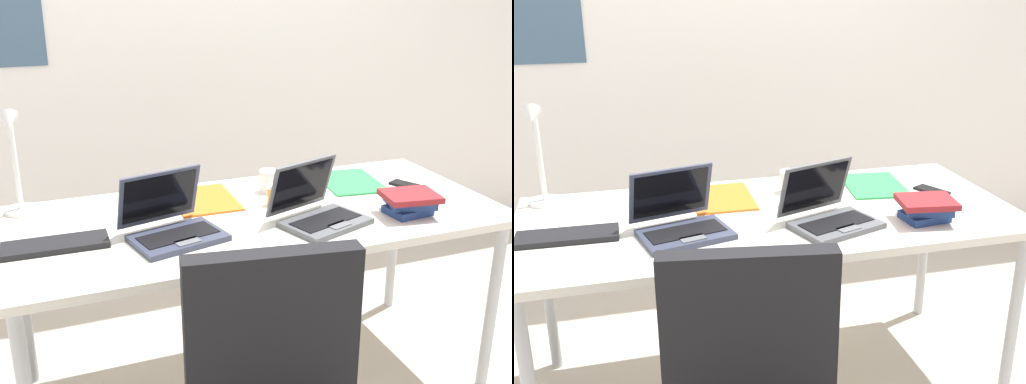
% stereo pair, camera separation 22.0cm
% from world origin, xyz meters
% --- Properties ---
extents(ground_plane, '(12.00, 12.00, 0.00)m').
position_xyz_m(ground_plane, '(0.00, 0.00, 0.00)').
color(ground_plane, '#B7AD9E').
extents(wall_back, '(6.00, 0.13, 2.60)m').
position_xyz_m(wall_back, '(-0.00, 1.10, 1.30)').
color(wall_back, silver).
rests_on(wall_back, ground_plane).
extents(desk, '(1.80, 0.80, 0.74)m').
position_xyz_m(desk, '(0.00, 0.00, 0.68)').
color(desk, silver).
rests_on(desk, ground_plane).
extents(desk_lamp, '(0.12, 0.18, 0.40)m').
position_xyz_m(desk_lamp, '(-0.80, 0.28, 0.94)').
color(desk_lamp, white).
rests_on(desk_lamp, desk).
extents(laptop_mid_desk, '(0.34, 0.32, 0.21)m').
position_xyz_m(laptop_mid_desk, '(-0.34, -0.11, 0.78)').
color(laptop_mid_desk, '#33384C').
rests_on(laptop_mid_desk, desk).
extents(laptop_front_left, '(0.35, 0.33, 0.21)m').
position_xyz_m(laptop_front_left, '(0.17, -0.16, 0.78)').
color(laptop_front_left, '#515459').
rests_on(laptop_front_left, desk).
extents(external_keyboard, '(0.33, 0.13, 0.02)m').
position_xyz_m(external_keyboard, '(-0.70, -0.06, 0.75)').
color(external_keyboard, black).
rests_on(external_keyboard, desk).
extents(computer_mouse, '(0.10, 0.11, 0.03)m').
position_xyz_m(computer_mouse, '(-0.42, 0.17, 0.76)').
color(computer_mouse, black).
rests_on(computer_mouse, desk).
extents(cell_phone, '(0.12, 0.15, 0.01)m').
position_xyz_m(cell_phone, '(0.69, 0.05, 0.74)').
color(cell_phone, black).
rests_on(cell_phone, desk).
extents(pill_bottle, '(0.04, 0.04, 0.08)m').
position_xyz_m(pill_bottle, '(0.09, 0.06, 0.78)').
color(pill_bottle, gold).
rests_on(pill_bottle, desk).
extents(book_stack, '(0.22, 0.20, 0.08)m').
position_xyz_m(book_stack, '(0.51, -0.21, 0.79)').
color(book_stack, navy).
rests_on(book_stack, desk).
extents(paper_folder_mid_desk, '(0.24, 0.32, 0.01)m').
position_xyz_m(paper_folder_mid_desk, '(-0.14, 0.19, 0.74)').
color(paper_folder_mid_desk, orange).
rests_on(paper_folder_mid_desk, desk).
extents(paper_folder_center, '(0.27, 0.34, 0.01)m').
position_xyz_m(paper_folder_center, '(0.49, 0.18, 0.74)').
color(paper_folder_center, green).
rests_on(paper_folder_center, desk).
extents(coffee_mug, '(0.11, 0.08, 0.09)m').
position_xyz_m(coffee_mug, '(0.13, 0.20, 0.78)').
color(coffee_mug, white).
rests_on(coffee_mug, desk).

